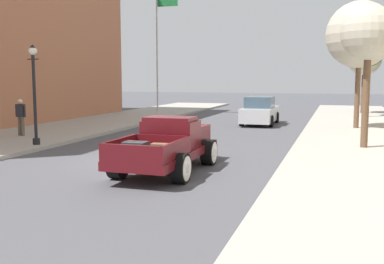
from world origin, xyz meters
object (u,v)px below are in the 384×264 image
at_px(street_lamp_near, 34,87).
at_px(street_tree_farthest, 364,59).
at_px(hotrod_truck_maroon, 170,145).
at_px(car_background_silver, 260,112).
at_px(flagpole, 160,37).
at_px(street_tree_nearest, 369,34).
at_px(street_tree_second, 360,35).
at_px(pedestrian_sidewalk_left, 21,115).
at_px(street_tree_third, 369,51).

distance_m(street_lamp_near, street_tree_farthest, 24.59).
xyz_separation_m(hotrod_truck_maroon, street_lamp_near, (-6.40, 2.27, 1.63)).
relative_size(car_background_silver, flagpole, 0.47).
height_order(hotrod_truck_maroon, flagpole, flagpole).
height_order(hotrod_truck_maroon, street_tree_nearest, street_tree_nearest).
distance_m(flagpole, street_tree_farthest, 15.14).
height_order(car_background_silver, street_lamp_near, street_lamp_near).
height_order(street_tree_second, street_tree_farthest, street_tree_second).
height_order(hotrod_truck_maroon, pedestrian_sidewalk_left, pedestrian_sidewalk_left).
bearing_deg(street_tree_third, car_background_silver, -135.93).
distance_m(car_background_silver, flagpole, 11.41).
xyz_separation_m(street_tree_second, street_tree_farthest, (0.81, 10.73, -0.78)).
distance_m(street_tree_nearest, street_tree_second, 7.00).
relative_size(pedestrian_sidewalk_left, street_tree_farthest, 0.32).
distance_m(car_background_silver, street_tree_farthest, 11.49).
bearing_deg(pedestrian_sidewalk_left, car_background_silver, 46.40).
height_order(pedestrian_sidewalk_left, street_tree_second, street_tree_second).
bearing_deg(flagpole, street_tree_third, 1.25).
bearing_deg(pedestrian_sidewalk_left, street_lamp_near, -41.75).
bearing_deg(street_tree_second, street_lamp_near, -140.03).
relative_size(hotrod_truck_maroon, pedestrian_sidewalk_left, 3.00).
distance_m(pedestrian_sidewalk_left, street_tree_farthest, 24.37).
distance_m(pedestrian_sidewalk_left, flagpole, 15.99).
distance_m(flagpole, street_tree_nearest, 19.92).
xyz_separation_m(street_lamp_near, street_tree_nearest, (12.11, 3.15, 1.91)).
height_order(street_tree_nearest, street_tree_farthest, street_tree_farthest).
height_order(street_tree_nearest, street_tree_third, street_tree_third).
height_order(hotrod_truck_maroon, street_tree_second, street_tree_second).
bearing_deg(street_tree_farthest, pedestrian_sidewalk_left, -129.11).
bearing_deg(street_tree_second, pedestrian_sidewalk_left, -150.93).
relative_size(street_tree_nearest, street_tree_second, 0.81).
distance_m(flagpole, street_tree_second, 15.64).
relative_size(street_tree_nearest, street_tree_farthest, 1.00).
bearing_deg(street_tree_farthest, flagpole, -166.62).
bearing_deg(flagpole, street_tree_second, -27.66).
xyz_separation_m(street_lamp_near, flagpole, (-1.75, 17.38, 3.39)).
bearing_deg(flagpole, car_background_silver, -33.51).
xyz_separation_m(pedestrian_sidewalk_left, street_tree_nearest, (14.47, 1.05, 3.21)).
distance_m(hotrod_truck_maroon, street_tree_farthest, 24.26).
relative_size(street_lamp_near, flagpole, 0.42).
height_order(pedestrian_sidewalk_left, street_lamp_near, street_lamp_near).
xyz_separation_m(flagpole, street_tree_nearest, (13.86, -14.23, -1.47)).
bearing_deg(car_background_silver, hotrod_truck_maroon, -91.64).
bearing_deg(street_tree_third, flagpole, -178.75).
bearing_deg(street_tree_nearest, car_background_silver, 121.80).
distance_m(car_background_silver, street_tree_nearest, 10.68).
height_order(pedestrian_sidewalk_left, street_tree_third, street_tree_third).
bearing_deg(pedestrian_sidewalk_left, hotrod_truck_maroon, -26.56).
xyz_separation_m(street_tree_nearest, street_tree_third, (0.87, 14.55, 0.20)).
distance_m(hotrod_truck_maroon, street_lamp_near, 6.99).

